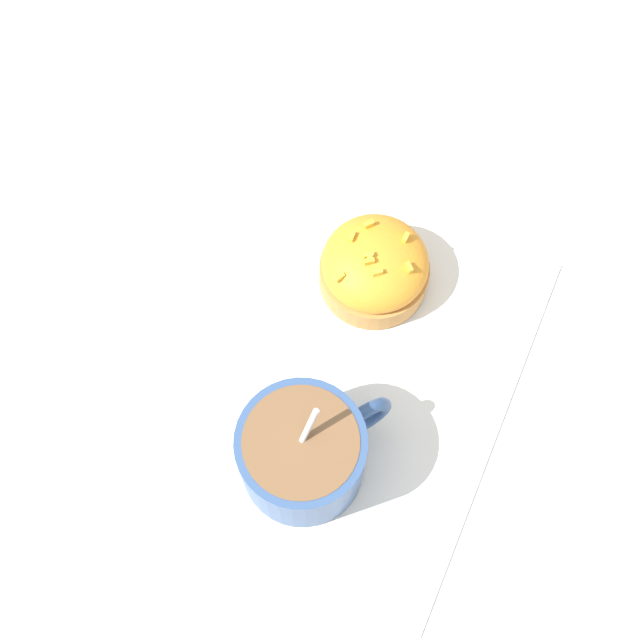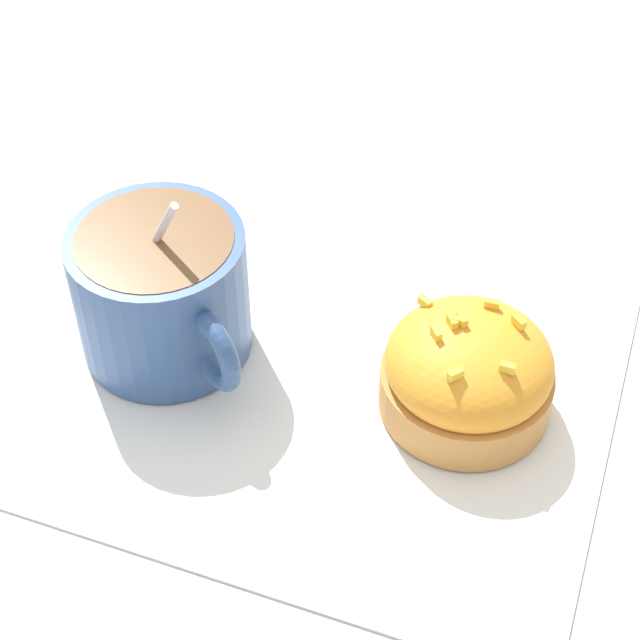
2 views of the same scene
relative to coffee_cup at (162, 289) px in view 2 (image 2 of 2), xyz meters
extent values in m
plane|color=#B2B2B7|center=(0.07, 0.01, -0.04)|extent=(3.00, 3.00, 0.00)
cube|color=white|center=(0.07, 0.01, -0.04)|extent=(0.31, 0.29, 0.00)
cylinder|color=#335184|center=(0.00, 0.00, 0.00)|extent=(0.08, 0.08, 0.07)
cylinder|color=brown|center=(0.00, 0.00, 0.02)|extent=(0.07, 0.07, 0.01)
torus|color=#335184|center=(0.03, -0.03, 0.00)|extent=(0.04, 0.03, 0.04)
ellipsoid|color=silver|center=(0.02, -0.01, -0.03)|extent=(0.03, 0.02, 0.01)
cylinder|color=silver|center=(-0.01, 0.00, 0.02)|extent=(0.05, 0.02, 0.09)
cylinder|color=#C18442|center=(0.15, 0.00, -0.03)|extent=(0.08, 0.08, 0.02)
ellipsoid|color=orange|center=(0.15, 0.00, -0.01)|extent=(0.08, 0.08, 0.04)
cube|color=yellow|center=(0.17, 0.00, 0.01)|extent=(0.01, 0.01, 0.00)
cube|color=yellow|center=(0.14, 0.00, 0.01)|extent=(0.01, 0.00, 0.00)
cube|color=yellow|center=(0.15, 0.02, 0.01)|extent=(0.01, 0.00, 0.00)
cube|color=yellow|center=(0.13, -0.01, 0.01)|extent=(0.01, 0.01, 0.00)
cube|color=yellow|center=(0.14, 0.00, 0.01)|extent=(0.01, 0.01, 0.00)
cube|color=yellow|center=(0.17, -0.02, 0.01)|extent=(0.01, 0.00, 0.00)
cube|color=yellow|center=(0.12, 0.02, 0.01)|extent=(0.01, 0.01, 0.00)
cube|color=yellow|center=(0.14, -0.03, 0.01)|extent=(0.01, 0.01, 0.00)
cube|color=yellow|center=(0.14, 0.00, 0.01)|extent=(0.01, 0.01, 0.00)
camera|label=1|loc=(-0.13, -0.05, 0.57)|focal=50.00mm
camera|label=2|loc=(0.16, -0.34, 0.35)|focal=60.00mm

